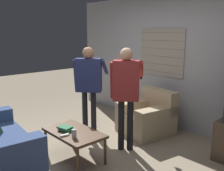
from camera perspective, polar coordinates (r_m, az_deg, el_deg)
ground_plane at (r=4.16m, az=-5.42°, el=-14.95°), size 16.00×16.00×0.00m
wall_back at (r=5.21m, az=12.46°, el=5.09°), size 5.20×0.08×2.55m
armchair_beige at (r=4.93m, az=7.84°, el=-6.73°), size 0.95×0.95×0.80m
coffee_table at (r=3.92m, az=-8.27°, el=-10.46°), size 0.93×0.55×0.44m
person_left_standing at (r=4.71m, az=-5.06°, el=1.27°), size 0.53×0.80×1.59m
person_right_standing at (r=4.02m, az=3.10°, el=-0.35°), size 0.49×0.78×1.62m
book_stack at (r=3.94m, az=-9.97°, el=-9.22°), size 0.24×0.21×0.06m
soda_can at (r=3.65m, az=-8.25°, el=-10.36°), size 0.07×0.07×0.13m
spare_remote at (r=3.76m, az=-10.28°, el=-10.61°), size 0.05×0.13×0.02m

